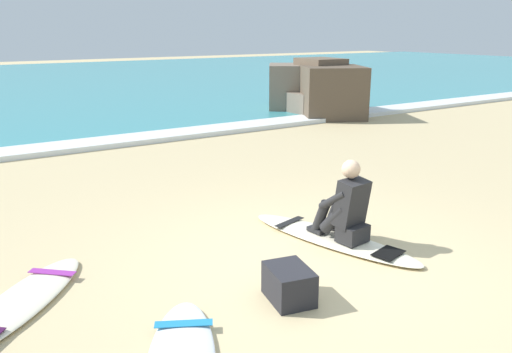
{
  "coord_description": "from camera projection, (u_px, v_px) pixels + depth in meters",
  "views": [
    {
      "loc": [
        -3.24,
        -3.92,
        2.42
      ],
      "look_at": [
        0.29,
        1.59,
        0.55
      ],
      "focal_mm": 36.45,
      "sensor_mm": 36.0,
      "label": 1
    }
  ],
  "objects": [
    {
      "name": "surfboard_spare_far",
      "position": [
        22.0,
        301.0,
        4.71
      ],
      "size": [
        1.63,
        1.72,
        0.08
      ],
      "color": "#EFE5C6",
      "rests_on": "ground"
    },
    {
      "name": "sea",
      "position": [
        10.0,
        86.0,
        22.3
      ],
      "size": [
        80.0,
        28.0,
        0.1
      ],
      "primitive_type": "cube",
      "color": "teal",
      "rests_on": "ground"
    },
    {
      "name": "surfboard_main",
      "position": [
        332.0,
        238.0,
        6.13
      ],
      "size": [
        1.08,
        2.36,
        0.08
      ],
      "color": "#EFE5C6",
      "rests_on": "ground"
    },
    {
      "name": "rock_outcrop_distant",
      "position": [
        314.0,
        90.0,
        15.07
      ],
      "size": [
        2.33,
        3.73,
        1.59
      ],
      "color": "#756656",
      "rests_on": "ground"
    },
    {
      "name": "surfer_seated",
      "position": [
        346.0,
        209.0,
        5.92
      ],
      "size": [
        0.42,
        0.73,
        0.95
      ],
      "color": "#232326",
      "rests_on": "surfboard_main"
    },
    {
      "name": "ground_plane",
      "position": [
        313.0,
        265.0,
        5.52
      ],
      "size": [
        80.0,
        80.0,
        0.0
      ],
      "primitive_type": "plane",
      "color": "#CCB584"
    },
    {
      "name": "breaking_foam",
      "position": [
        108.0,
        142.0,
        11.21
      ],
      "size": [
        80.0,
        0.9,
        0.11
      ],
      "primitive_type": "cube",
      "color": "white",
      "rests_on": "ground"
    },
    {
      "name": "beach_bag",
      "position": [
        289.0,
        284.0,
        4.76
      ],
      "size": [
        0.45,
        0.54,
        0.32
      ],
      "primitive_type": "cube",
      "rotation": [
        0.0,
        0.0,
        -0.2
      ],
      "color": "#232328",
      "rests_on": "ground"
    }
  ]
}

